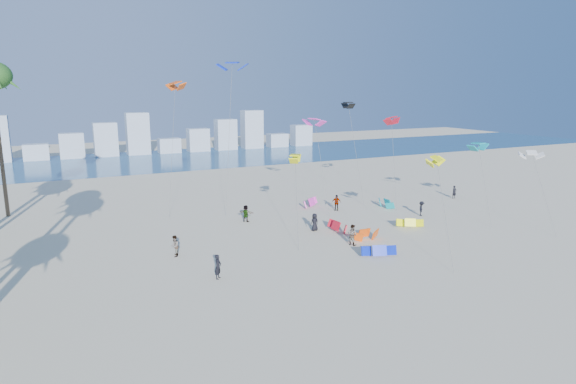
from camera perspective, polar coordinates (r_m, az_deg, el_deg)
name	(u,v)px	position (r m, az deg, el deg)	size (l,w,h in m)	color
ground	(366,331)	(28.31, 9.10, -15.65)	(220.00, 220.00, 0.00)	beige
ocean	(140,161)	(94.44, -16.79, 3.46)	(220.00, 220.00, 0.00)	navy
kitesurfer_near	(218,267)	(34.90, -8.15, -8.59)	(0.64, 0.42, 1.76)	black
kitesurfer_mid	(352,235)	(42.11, 7.48, -4.95)	(0.87, 0.68, 1.79)	gray
kitesurfers_far	(311,215)	(48.50, 2.69, -2.68)	(36.16, 8.53, 1.74)	black
grounded_kites	(360,222)	(47.83, 8.38, -3.48)	(12.99, 19.44, 0.93)	#0B24C4
flying_kites	(335,112)	(52.20, 5.48, 9.23)	(32.80, 29.35, 16.44)	#FBFF0D
distant_skyline	(125,140)	(103.74, -18.45, 5.79)	(85.00, 3.00, 8.40)	#9EADBF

